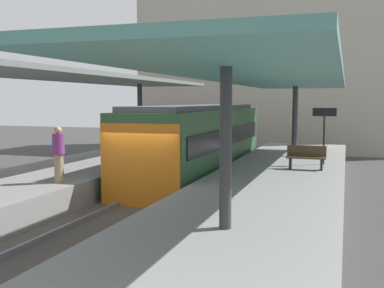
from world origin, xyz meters
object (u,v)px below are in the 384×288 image
(platform_sign, at_px, (324,123))
(passenger_near_bench, at_px, (59,154))
(platform_bench, at_px, (306,157))
(commuter_train, at_px, (199,142))

(platform_sign, bearing_deg, passenger_near_bench, -137.81)
(platform_bench, distance_m, passenger_near_bench, 8.67)
(platform_bench, distance_m, platform_sign, 1.99)
(commuter_train, height_order, passenger_near_bench, commuter_train)
(commuter_train, bearing_deg, platform_sign, -2.79)
(platform_bench, relative_size, passenger_near_bench, 0.82)
(platform_sign, xyz_separation_m, passenger_near_bench, (-7.45, -6.75, -0.73))
(commuter_train, relative_size, platform_sign, 5.54)
(platform_bench, bearing_deg, platform_sign, 70.59)
(platform_bench, bearing_deg, commuter_train, 159.03)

